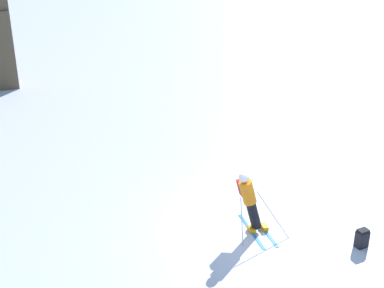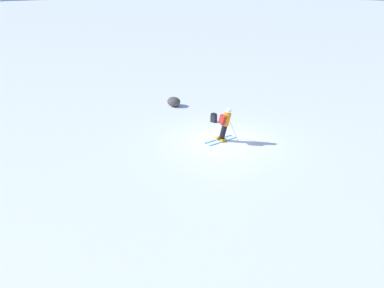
{
  "view_description": "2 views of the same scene",
  "coord_description": "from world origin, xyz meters",
  "views": [
    {
      "loc": [
        -5.85,
        -10.47,
        7.81
      ],
      "look_at": [
        -0.33,
        3.63,
        1.06
      ],
      "focal_mm": 50.0,
      "sensor_mm": 36.0,
      "label": 1
    },
    {
      "loc": [
        -11.32,
        12.35,
        7.14
      ],
      "look_at": [
        -1.12,
        3.04,
        1.1
      ],
      "focal_mm": 35.0,
      "sensor_mm": 36.0,
      "label": 2
    }
  ],
  "objects": [
    {
      "name": "ground_plane",
      "position": [
        0.0,
        0.0,
        0.0
      ],
      "size": [
        300.0,
        300.0,
        0.0
      ],
      "primitive_type": "plane",
      "color": "white"
    },
    {
      "name": "skier",
      "position": [
        -0.16,
        0.05,
        1.0
      ],
      "size": [
        1.28,
        1.74,
        1.81
      ],
      "rotation": [
        0.0,
        0.0,
        -0.09
      ],
      "color": "#1E7AC6",
      "rests_on": "ground"
    },
    {
      "name": "spare_backpack",
      "position": [
        2.18,
        -1.59,
        0.24
      ],
      "size": [
        0.32,
        0.25,
        0.5
      ],
      "rotation": [
        0.0,
        0.0,
        3.23
      ],
      "color": "black",
      "rests_on": "ground"
    },
    {
      "name": "exposed_boulder_0",
      "position": [
        5.84,
        -1.79,
        0.29
      ],
      "size": [
        0.9,
        0.76,
        0.58
      ],
      "primitive_type": "ellipsoid",
      "color": "#4C4742",
      "rests_on": "ground"
    }
  ]
}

